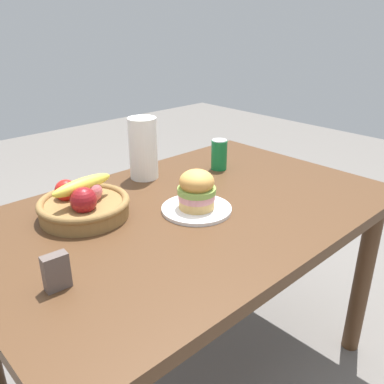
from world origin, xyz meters
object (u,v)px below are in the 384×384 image
plate (197,209)px  sandwich (197,189)px  fruit_basket (84,204)px  paper_towel_roll (143,148)px  napkin_holder (56,272)px  soda_can (219,155)px

plate → sandwich: (0.00, 0.00, 0.07)m
fruit_basket → paper_towel_roll: 0.39m
sandwich → paper_towel_roll: paper_towel_roll is taller
plate → fruit_basket: 0.36m
plate → sandwich: 0.07m
plate → paper_towel_roll: (0.06, 0.36, 0.11)m
fruit_basket → paper_towel_roll: paper_towel_roll is taller
napkin_holder → sandwich: bearing=13.0°
sandwich → fruit_basket: size_ratio=0.45×
fruit_basket → sandwich: bearing=-36.3°
plate → paper_towel_roll: 0.38m
soda_can → napkin_holder: (-0.87, -0.30, -0.02)m
soda_can → fruit_basket: 0.64m
plate → soda_can: soda_can is taller
fruit_basket → paper_towel_roll: (0.35, 0.15, 0.07)m
plate → fruit_basket: (-0.29, 0.21, 0.04)m
plate → soda_can: bearing=33.2°
paper_towel_roll → napkin_holder: size_ratio=2.67×
sandwich → napkin_holder: sandwich is taller
napkin_holder → fruit_basket: bearing=55.7°
paper_towel_roll → napkin_holder: 0.73m
plate → napkin_holder: (-0.53, -0.08, 0.04)m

